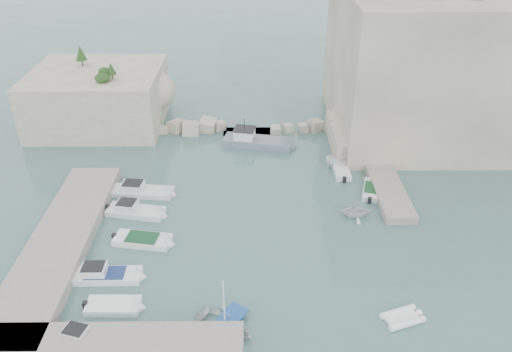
{
  "coord_description": "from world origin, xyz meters",
  "views": [
    {
      "loc": [
        -0.34,
        -35.13,
        27.66
      ],
      "look_at": [
        0.0,
        6.0,
        3.0
      ],
      "focal_mm": 35.0,
      "sensor_mm": 36.0,
      "label": 1
    }
  ],
  "objects_px": {
    "motorboat_b": "(136,214)",
    "work_boat": "(258,145)",
    "tender_east_c": "(340,171)",
    "motorboat_c": "(143,243)",
    "tender_east_d": "(344,166)",
    "motorboat_a": "(143,194)",
    "tender_east_b": "(370,192)",
    "motorboat_e": "(114,308)",
    "rowboat": "(225,328)",
    "tender_east_a": "(355,216)",
    "inflatable_dinghy": "(402,319)",
    "motorboat_d": "(106,278)",
    "motorboat_f": "(87,344)"
  },
  "relations": [
    {
      "from": "motorboat_b",
      "to": "work_boat",
      "type": "height_order",
      "value": "work_boat"
    },
    {
      "from": "tender_east_c",
      "to": "motorboat_c",
      "type": "bearing_deg",
      "value": 121.85
    },
    {
      "from": "motorboat_b",
      "to": "tender_east_d",
      "type": "bearing_deg",
      "value": 33.76
    },
    {
      "from": "motorboat_a",
      "to": "motorboat_c",
      "type": "bearing_deg",
      "value": -73.39
    },
    {
      "from": "tender_east_d",
      "to": "tender_east_b",
      "type": "bearing_deg",
      "value": -168.6
    },
    {
      "from": "motorboat_c",
      "to": "motorboat_e",
      "type": "xyz_separation_m",
      "value": [
        -0.71,
        -7.85,
        0.0
      ]
    },
    {
      "from": "tender_east_b",
      "to": "work_boat",
      "type": "distance_m",
      "value": 15.52
    },
    {
      "from": "rowboat",
      "to": "tender_east_d",
      "type": "xyz_separation_m",
      "value": [
        12.19,
        23.3,
        0.0
      ]
    },
    {
      "from": "motorboat_c",
      "to": "motorboat_e",
      "type": "relative_size",
      "value": 1.26
    },
    {
      "from": "rowboat",
      "to": "tender_east_b",
      "type": "xyz_separation_m",
      "value": [
        14.09,
        17.89,
        0.0
      ]
    },
    {
      "from": "motorboat_c",
      "to": "motorboat_e",
      "type": "bearing_deg",
      "value": -85.82
    },
    {
      "from": "tender_east_a",
      "to": "motorboat_c",
      "type": "bearing_deg",
      "value": 100.91
    },
    {
      "from": "motorboat_b",
      "to": "inflatable_dinghy",
      "type": "bearing_deg",
      "value": -20.73
    },
    {
      "from": "tender_east_d",
      "to": "work_boat",
      "type": "relative_size",
      "value": 0.48
    },
    {
      "from": "motorboat_c",
      "to": "tender_east_c",
      "type": "bearing_deg",
      "value": 41.85
    },
    {
      "from": "motorboat_d",
      "to": "motorboat_f",
      "type": "distance_m",
      "value": 6.59
    },
    {
      "from": "motorboat_b",
      "to": "motorboat_e",
      "type": "xyz_separation_m",
      "value": [
        0.74,
        -12.21,
        0.0
      ]
    },
    {
      "from": "tender_east_a",
      "to": "rowboat",
      "type": "bearing_deg",
      "value": 139.18
    },
    {
      "from": "motorboat_a",
      "to": "work_boat",
      "type": "distance_m",
      "value": 15.92
    },
    {
      "from": "motorboat_f",
      "to": "tender_east_d",
      "type": "distance_m",
      "value": 32.79
    },
    {
      "from": "tender_east_a",
      "to": "tender_east_d",
      "type": "xyz_separation_m",
      "value": [
        0.47,
        9.66,
        0.0
      ]
    },
    {
      "from": "rowboat",
      "to": "tender_east_d",
      "type": "height_order",
      "value": "tender_east_d"
    },
    {
      "from": "inflatable_dinghy",
      "to": "tender_east_d",
      "type": "relative_size",
      "value": 0.74
    },
    {
      "from": "motorboat_c",
      "to": "tender_east_c",
      "type": "relative_size",
      "value": 1.09
    },
    {
      "from": "tender_east_b",
      "to": "motorboat_b",
      "type": "bearing_deg",
      "value": 113.89
    },
    {
      "from": "motorboat_a",
      "to": "rowboat",
      "type": "relative_size",
      "value": 1.52
    },
    {
      "from": "motorboat_e",
      "to": "tender_east_c",
      "type": "bearing_deg",
      "value": 45.85
    },
    {
      "from": "tender_east_b",
      "to": "work_boat",
      "type": "xyz_separation_m",
      "value": [
        -11.43,
        10.49,
        0.0
      ]
    },
    {
      "from": "motorboat_b",
      "to": "tender_east_c",
      "type": "height_order",
      "value": "motorboat_b"
    },
    {
      "from": "motorboat_b",
      "to": "motorboat_e",
      "type": "height_order",
      "value": "motorboat_b"
    },
    {
      "from": "motorboat_d",
      "to": "rowboat",
      "type": "relative_size",
      "value": 1.4
    },
    {
      "from": "rowboat",
      "to": "tender_east_c",
      "type": "relative_size",
      "value": 0.89
    },
    {
      "from": "inflatable_dinghy",
      "to": "motorboat_e",
      "type": "bearing_deg",
      "value": 157.71
    },
    {
      "from": "motorboat_e",
      "to": "work_boat",
      "type": "distance_m",
      "value": 28.61
    },
    {
      "from": "motorboat_f",
      "to": "inflatable_dinghy",
      "type": "bearing_deg",
      "value": 21.78
    },
    {
      "from": "motorboat_b",
      "to": "tender_east_a",
      "type": "distance_m",
      "value": 20.89
    },
    {
      "from": "tender_east_d",
      "to": "tender_east_c",
      "type": "bearing_deg",
      "value": 147.12
    },
    {
      "from": "tender_east_c",
      "to": "tender_east_d",
      "type": "distance_m",
      "value": 1.22
    },
    {
      "from": "tender_east_a",
      "to": "motorboat_d",
      "type": "bearing_deg",
      "value": 111.1
    },
    {
      "from": "inflatable_dinghy",
      "to": "tender_east_b",
      "type": "height_order",
      "value": "tender_east_b"
    },
    {
      "from": "motorboat_e",
      "to": "tender_east_a",
      "type": "relative_size",
      "value": 1.47
    },
    {
      "from": "motorboat_a",
      "to": "motorboat_b",
      "type": "distance_m",
      "value": 3.51
    },
    {
      "from": "motorboat_b",
      "to": "rowboat",
      "type": "height_order",
      "value": "motorboat_b"
    },
    {
      "from": "motorboat_a",
      "to": "motorboat_b",
      "type": "height_order",
      "value": "same"
    },
    {
      "from": "motorboat_d",
      "to": "tender_east_d",
      "type": "relative_size",
      "value": 1.45
    },
    {
      "from": "inflatable_dinghy",
      "to": "work_boat",
      "type": "relative_size",
      "value": 0.35
    },
    {
      "from": "motorboat_c",
      "to": "motorboat_d",
      "type": "relative_size",
      "value": 0.88
    },
    {
      "from": "motorboat_a",
      "to": "motorboat_c",
      "type": "distance_m",
      "value": 8.01
    },
    {
      "from": "motorboat_e",
      "to": "tender_east_c",
      "type": "distance_m",
      "value": 28.49
    },
    {
      "from": "motorboat_d",
      "to": "tender_east_c",
      "type": "height_order",
      "value": "motorboat_d"
    }
  ]
}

